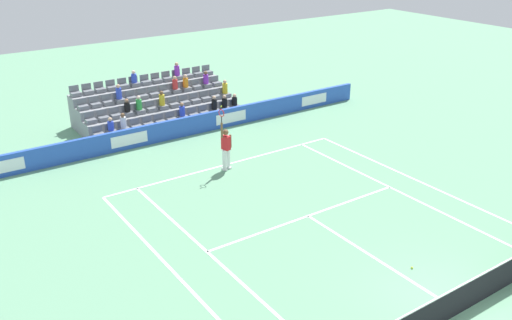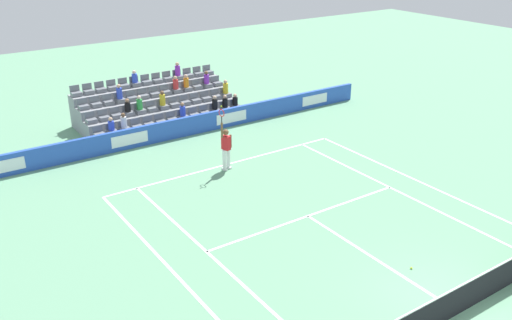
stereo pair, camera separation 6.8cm
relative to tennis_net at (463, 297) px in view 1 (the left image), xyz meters
name	(u,v)px [view 1 (the left image)]	position (x,y,z in m)	size (l,w,h in m)	color
ground_plane	(460,312)	(0.00, 0.00, -0.49)	(80.00, 80.00, 0.00)	#669E77
line_baseline	(227,164)	(0.00, -11.89, -0.49)	(10.97, 0.10, 0.01)	white
line_service	(308,216)	(0.00, -6.40, -0.49)	(8.23, 0.10, 0.01)	white
line_centre_service	(374,257)	(0.00, -3.20, -0.49)	(0.10, 6.40, 0.01)	white
line_singles_sideline_left	(214,258)	(4.12, -5.95, -0.49)	(0.10, 11.89, 0.01)	white
line_singles_sideline_right	(398,191)	(-4.12, -5.95, -0.49)	(0.10, 11.89, 0.01)	white
line_doubles_sideline_left	(175,273)	(5.49, -5.95, -0.49)	(0.10, 11.89, 0.01)	white
line_doubles_sideline_right	(422,183)	(-5.49, -5.95, -0.49)	(0.10, 11.89, 0.01)	white
line_centre_mark	(228,165)	(0.00, -11.79, -0.49)	(0.10, 0.20, 0.01)	white
sponsor_barrier	(182,127)	(0.00, -15.98, -0.02)	(21.81, 0.22, 0.94)	blue
tennis_net	(463,297)	(0.00, 0.00, 0.00)	(11.97, 0.10, 1.07)	#33383D
tennis_player	(226,147)	(0.28, -11.47, 0.50)	(0.54, 0.41, 2.85)	white
stadium_stand	(156,107)	(-0.01, -18.91, 0.19)	(8.06, 3.80, 2.62)	gray
loose_tennis_ball	(412,268)	(-0.51, -2.12, -0.46)	(0.07, 0.07, 0.07)	#D1E533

